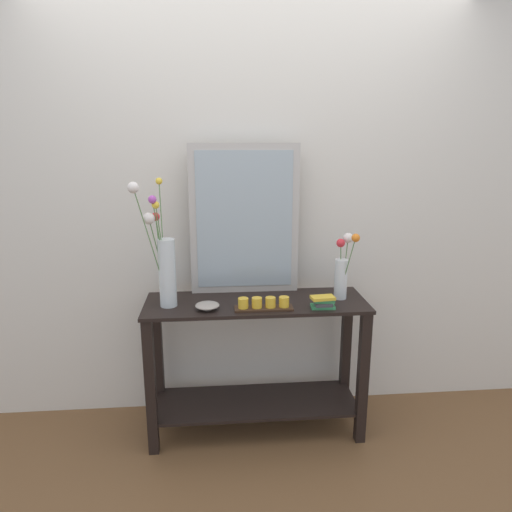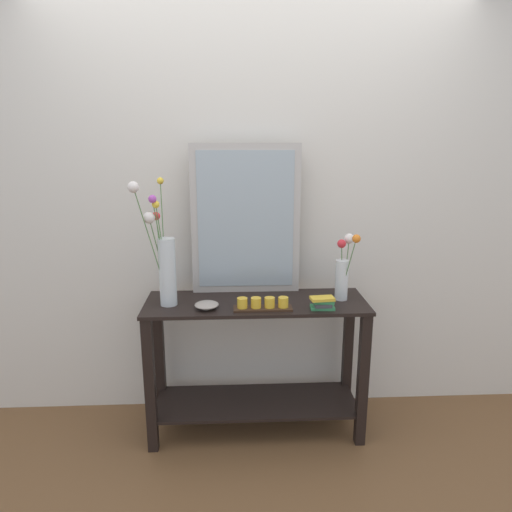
# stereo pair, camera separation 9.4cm
# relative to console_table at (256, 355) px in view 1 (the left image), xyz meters

# --- Properties ---
(ground_plane) EXTENTS (7.00, 6.00, 0.02)m
(ground_plane) POSITION_rel_console_table_xyz_m (0.00, 0.00, -0.50)
(ground_plane) COLOR brown
(wall_back) EXTENTS (6.40, 0.08, 2.70)m
(wall_back) POSITION_rel_console_table_xyz_m (0.00, 0.33, 0.86)
(wall_back) COLOR silver
(wall_back) RESTS_ON ground
(console_table) EXTENTS (1.26, 0.43, 0.82)m
(console_table) POSITION_rel_console_table_xyz_m (0.00, 0.00, 0.00)
(console_table) COLOR black
(console_table) RESTS_ON ground
(mirror_leaning) EXTENTS (0.64, 0.03, 0.88)m
(mirror_leaning) POSITION_rel_console_table_xyz_m (-0.05, 0.18, 0.77)
(mirror_leaning) COLOR #B7B2AD
(mirror_leaning) RESTS_ON console_table
(tall_vase_left) EXTENTS (0.22, 0.27, 0.69)m
(tall_vase_left) POSITION_rel_console_table_xyz_m (-0.50, -0.03, 0.59)
(tall_vase_left) COLOR silver
(tall_vase_left) RESTS_ON console_table
(vase_right) EXTENTS (0.11, 0.16, 0.39)m
(vase_right) POSITION_rel_console_table_xyz_m (0.50, 0.01, 0.51)
(vase_right) COLOR silver
(vase_right) RESTS_ON console_table
(candle_tray) EXTENTS (0.32, 0.09, 0.07)m
(candle_tray) POSITION_rel_console_table_xyz_m (0.03, -0.13, 0.36)
(candle_tray) COLOR #382316
(candle_tray) RESTS_ON console_table
(decorative_bowl) EXTENTS (0.13, 0.13, 0.04)m
(decorative_bowl) POSITION_rel_console_table_xyz_m (-0.27, -0.10, 0.35)
(decorative_bowl) COLOR #9E9389
(decorative_bowl) RESTS_ON console_table
(book_stack) EXTENTS (0.14, 0.10, 0.07)m
(book_stack) POSITION_rel_console_table_xyz_m (0.36, -0.14, 0.37)
(book_stack) COLOR #388E56
(book_stack) RESTS_ON console_table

